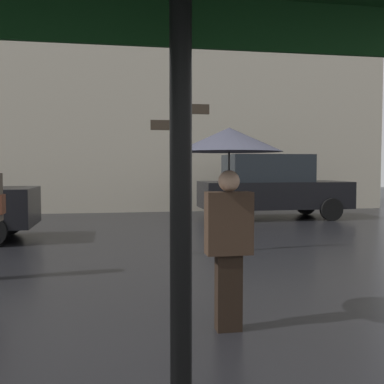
# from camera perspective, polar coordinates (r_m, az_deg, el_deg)

# --- Properties ---
(pedestrian_with_umbrella) EXTENTS (1.04, 1.04, 2.01)m
(pedestrian_with_umbrella) POSITION_cam_1_polar(r_m,az_deg,el_deg) (4.48, 4.63, 3.02)
(pedestrian_with_umbrella) COLOR black
(pedestrian_with_umbrella) RESTS_ON ground
(parked_car_left) EXTENTS (4.57, 2.02, 1.99)m
(parked_car_left) POSITION_cam_1_polar(r_m,az_deg,el_deg) (14.51, 9.87, 0.71)
(parked_car_left) COLOR black
(parked_car_left) RESTS_ON ground
(street_signpost) EXTENTS (1.08, 0.08, 2.92)m
(street_signpost) POSITION_cam_1_polar(r_m,az_deg,el_deg) (8.38, -1.58, 4.21)
(street_signpost) COLOR black
(street_signpost) RESTS_ON ground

